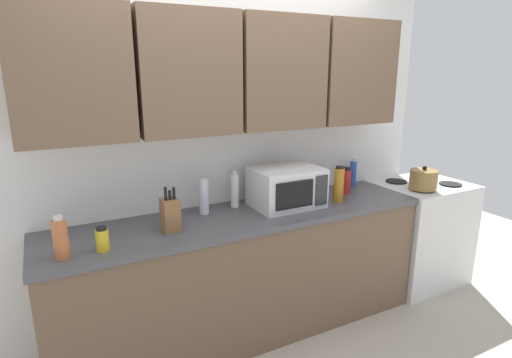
% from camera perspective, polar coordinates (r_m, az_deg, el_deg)
% --- Properties ---
extents(wall_back_with_cabinets, '(3.51, 0.38, 2.60)m').
position_cam_1_polar(wall_back_with_cabinets, '(2.88, -3.77, 9.43)').
color(wall_back_with_cabinets, white).
rests_on(wall_back_with_cabinets, ground_plane).
extents(counter_run, '(2.64, 0.63, 0.90)m').
position_cam_1_polar(counter_run, '(3.00, -1.54, -12.94)').
color(counter_run, brown).
rests_on(counter_run, ground_plane).
extents(stove_range, '(0.76, 0.64, 0.91)m').
position_cam_1_polar(stove_range, '(3.97, 21.42, -6.82)').
color(stove_range, silver).
rests_on(stove_range, ground_plane).
extents(kettle, '(0.22, 0.22, 0.19)m').
position_cam_1_polar(kettle, '(3.60, 22.10, -0.05)').
color(kettle, olive).
rests_on(kettle, stove_range).
extents(microwave, '(0.48, 0.37, 0.28)m').
position_cam_1_polar(microwave, '(2.95, 4.23, -1.13)').
color(microwave, silver).
rests_on(microwave, counter_run).
extents(knife_block, '(0.10, 0.12, 0.28)m').
position_cam_1_polar(knife_block, '(2.55, -11.73, -4.81)').
color(knife_block, brown).
rests_on(knife_block, counter_run).
extents(bottle_red_sauce, '(0.07, 0.07, 0.21)m').
position_cam_1_polar(bottle_red_sauce, '(3.33, 12.33, -0.25)').
color(bottle_red_sauce, red).
rests_on(bottle_red_sauce, counter_run).
extents(bottle_yellow_mustard, '(0.07, 0.07, 0.14)m').
position_cam_1_polar(bottle_yellow_mustard, '(2.39, -20.44, -7.83)').
color(bottle_yellow_mustard, gold).
rests_on(bottle_yellow_mustard, counter_run).
extents(bottle_clear_tall, '(0.07, 0.07, 0.26)m').
position_cam_1_polar(bottle_clear_tall, '(2.81, -7.22, -2.38)').
color(bottle_clear_tall, silver).
rests_on(bottle_clear_tall, counter_run).
extents(bottle_blue_cleaner, '(0.05, 0.05, 0.23)m').
position_cam_1_polar(bottle_blue_cleaner, '(3.56, 13.24, 0.81)').
color(bottle_blue_cleaner, '#2D56B7').
rests_on(bottle_blue_cleaner, counter_run).
extents(bottle_spice_jar, '(0.08, 0.08, 0.23)m').
position_cam_1_polar(bottle_spice_jar, '(2.37, -25.37, -7.45)').
color(bottle_spice_jar, '#BC6638').
rests_on(bottle_spice_jar, counter_run).
extents(bottle_amber_vinegar, '(0.07, 0.07, 0.27)m').
position_cam_1_polar(bottle_amber_vinegar, '(3.10, 11.35, -0.73)').
color(bottle_amber_vinegar, '#AD701E').
rests_on(bottle_amber_vinegar, counter_run).
extents(bottle_white_jar, '(0.06, 0.06, 0.27)m').
position_cam_1_polar(bottle_white_jar, '(2.92, -2.94, -1.53)').
color(bottle_white_jar, white).
rests_on(bottle_white_jar, counter_run).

